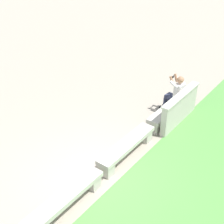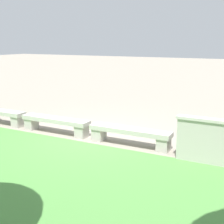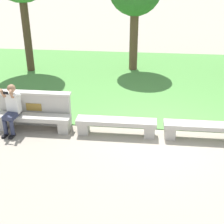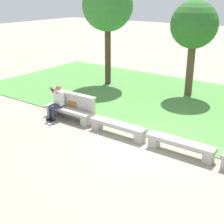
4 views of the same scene
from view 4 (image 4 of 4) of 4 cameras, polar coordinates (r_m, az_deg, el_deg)
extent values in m
plane|color=gray|center=(10.37, 6.35, -5.76)|extent=(80.00, 80.00, 0.00)
cube|color=#518E42|center=(14.06, 15.27, 1.02)|extent=(21.14, 8.00, 0.03)
cube|color=#B7B2A8|center=(12.14, -8.03, 0.27)|extent=(2.15, 0.40, 0.12)
cube|color=#B7B2A8|center=(12.82, -10.88, 0.16)|extent=(0.28, 0.34, 0.33)
cube|color=#B7B2A8|center=(11.66, -4.78, -1.67)|extent=(0.28, 0.34, 0.33)
cube|color=#B7B2A8|center=(10.76, 1.05, -2.30)|extent=(2.15, 0.40, 0.12)
cube|color=#B7B2A8|center=(11.34, -2.67, -2.30)|extent=(0.28, 0.34, 0.33)
cube|color=#B7B2A8|center=(10.41, 5.09, -4.57)|extent=(0.28, 0.34, 0.33)
cube|color=#B7B2A8|center=(9.75, 12.42, -5.43)|extent=(2.15, 0.40, 0.12)
cube|color=#B7B2A8|center=(10.18, 7.73, -5.32)|extent=(0.28, 0.34, 0.33)
cube|color=#B7B2A8|center=(9.59, 17.23, -7.91)|extent=(0.28, 0.34, 0.33)
cube|color=#B7B2A8|center=(12.34, -6.97, 1.09)|extent=(2.02, 0.18, 0.95)
cube|color=beige|center=(12.18, -7.07, 3.33)|extent=(2.08, 0.24, 0.06)
cube|color=olive|center=(12.23, -7.30, 1.47)|extent=(0.44, 0.02, 0.22)
cube|color=black|center=(12.41, -11.43, -1.27)|extent=(0.12, 0.25, 0.06)
cylinder|color=#2D334C|center=(12.37, -11.25, -0.28)|extent=(0.11, 0.11, 0.42)
cube|color=black|center=(12.26, -10.86, -1.51)|extent=(0.12, 0.25, 0.06)
cylinder|color=#2D334C|center=(12.22, -10.67, -0.50)|extent=(0.11, 0.11, 0.42)
cube|color=#2D334C|center=(12.31, -10.35, 1.02)|extent=(0.34, 0.45, 0.12)
cube|color=silver|center=(12.35, -9.61, 2.52)|extent=(0.36, 0.25, 0.56)
sphere|color=#9E7051|center=(12.23, -9.72, 4.38)|extent=(0.22, 0.22, 0.22)
cylinder|color=silver|center=(12.35, -10.61, 3.86)|extent=(0.12, 0.32, 0.21)
cylinder|color=#9E7051|center=(12.20, -10.96, 4.01)|extent=(0.12, 0.20, 0.27)
cylinder|color=silver|center=(12.06, -9.48, 3.52)|extent=(0.12, 0.32, 0.21)
cylinder|color=#9E7051|center=(12.00, -10.22, 3.79)|extent=(0.08, 0.18, 0.27)
cube|color=black|center=(12.05, -10.83, 4.02)|extent=(0.15, 0.03, 0.08)
cylinder|color=#4C3826|center=(16.65, -0.77, 10.62)|extent=(0.31, 0.31, 3.28)
sphere|color=#387A33|center=(16.38, -0.81, 18.94)|extent=(2.56, 2.56, 2.56)
cylinder|color=brown|center=(15.18, 14.10, 7.79)|extent=(0.35, 0.35, 2.67)
sphere|color=#2D6B28|center=(14.87, 14.79, 15.20)|extent=(2.13, 2.13, 2.13)
camera|label=1|loc=(11.81, 37.80, 20.82)|focal=50.00mm
camera|label=2|loc=(17.44, 5.71, 14.18)|focal=50.00mm
camera|label=3|loc=(5.03, -46.01, 10.43)|focal=50.00mm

